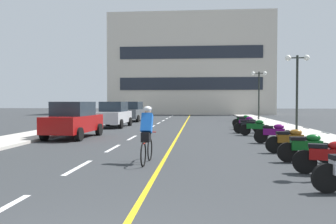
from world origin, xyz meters
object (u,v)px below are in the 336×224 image
at_px(parked_car_far, 132,111).
at_px(motorcycle_6, 249,125).
at_px(motorcycle_1, 329,156).
at_px(motorcycle_7, 246,122).
at_px(motorcycle_5, 256,127).
at_px(parked_car_near, 74,120).
at_px(motorcycle_2, 307,147).
at_px(motorcycle_8, 244,120).
at_px(street_lamp_mid, 297,74).
at_px(motorcycle_4, 274,133).
at_px(parked_car_mid, 114,114).
at_px(street_lamp_far, 259,84).
at_px(motorcycle_3, 290,140).
at_px(cyclist_rider, 147,133).

xyz_separation_m(parked_car_far, motorcycle_6, (8.98, -11.69, -0.44)).
xyz_separation_m(motorcycle_1, motorcycle_7, (-0.09, 14.15, 0.00)).
relative_size(motorcycle_5, motorcycle_6, 0.97).
relative_size(parked_car_near, motorcycle_5, 2.60).
height_order(motorcycle_2, motorcycle_7, same).
bearing_deg(motorcycle_8, street_lamp_mid, -52.16).
xyz_separation_m(motorcycle_4, motorcycle_7, (-0.15, 7.61, 0.00)).
height_order(parked_car_mid, motorcycle_4, parked_car_mid).
height_order(parked_car_mid, motorcycle_1, parked_car_mid).
bearing_deg(street_lamp_far, street_lamp_mid, -89.17).
bearing_deg(parked_car_near, motorcycle_1, -40.86).
bearing_deg(motorcycle_3, motorcycle_8, 89.87).
bearing_deg(parked_car_near, street_lamp_far, 54.91).
bearing_deg(parked_car_far, street_lamp_far, 10.61).
height_order(motorcycle_2, cyclist_rider, cyclist_rider).
distance_m(parked_car_far, motorcycle_5, 16.01).
height_order(motorcycle_4, motorcycle_7, same).
bearing_deg(motorcycle_8, motorcycle_3, -90.13).
relative_size(parked_car_mid, motorcycle_4, 2.52).
xyz_separation_m(parked_car_near, motorcycle_7, (9.38, 5.96, -0.44)).
bearing_deg(motorcycle_7, street_lamp_mid, -21.11).
relative_size(street_lamp_far, motorcycle_1, 2.76).
relative_size(parked_car_far, motorcycle_6, 2.52).
distance_m(street_lamp_far, motorcycle_6, 14.56).
relative_size(motorcycle_1, motorcycle_4, 0.99).
bearing_deg(cyclist_rider, motorcycle_2, 6.06).
xyz_separation_m(parked_car_far, motorcycle_4, (9.36, -16.62, -0.44)).
distance_m(motorcycle_2, motorcycle_3, 1.90).
bearing_deg(parked_car_far, street_lamp_mid, -39.92).
distance_m(motorcycle_6, motorcycle_8, 5.12).
bearing_deg(cyclist_rider, street_lamp_mid, 57.30).
bearing_deg(cyclist_rider, parked_car_mid, 107.30).
relative_size(motorcycle_2, motorcycle_4, 1.01).
bearing_deg(motorcycle_3, parked_car_mid, 127.60).
bearing_deg(motorcycle_4, cyclist_rider, -132.58).
bearing_deg(motorcycle_3, parked_car_near, 154.69).
bearing_deg(motorcycle_4, motorcycle_7, 91.15).
height_order(motorcycle_4, motorcycle_8, same).
bearing_deg(motorcycle_3, motorcycle_4, 89.02).
xyz_separation_m(parked_car_near, parked_car_far, (0.17, 14.96, 0.00)).
xyz_separation_m(motorcycle_2, motorcycle_7, (-0.10, 12.34, 0.00)).
height_order(street_lamp_mid, motorcycle_5, street_lamp_mid).
relative_size(motorcycle_5, cyclist_rider, 0.93).
height_order(parked_car_near, motorcycle_6, parked_car_near).
distance_m(motorcycle_1, motorcycle_8, 16.57).
distance_m(motorcycle_7, cyclist_rider, 13.67).
xyz_separation_m(street_lamp_mid, parked_car_near, (-12.26, -4.84, -2.59)).
height_order(motorcycle_2, motorcycle_3, same).
xyz_separation_m(street_lamp_far, cyclist_rider, (-7.35, -24.08, -2.65)).
distance_m(street_lamp_mid, parked_car_mid, 12.58).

